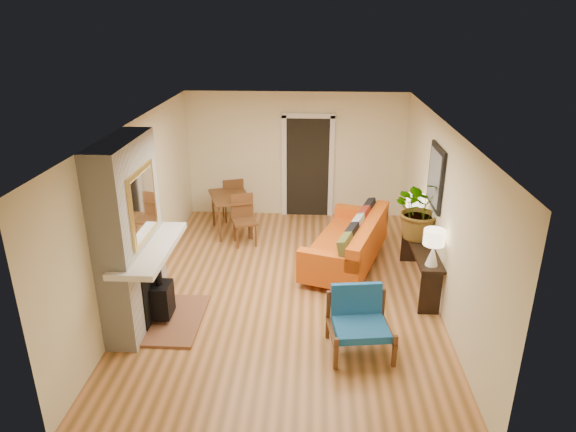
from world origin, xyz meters
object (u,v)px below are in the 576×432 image
(ottoman, at_px, (334,262))
(lamp_far, at_px, (415,206))
(sofa, at_px, (351,243))
(dining_table, at_px, (234,202))
(lamp_near, at_px, (434,243))
(houseplant, at_px, (421,208))
(blue_chair, at_px, (359,317))
(console_table, at_px, (421,252))

(ottoman, xyz_separation_m, lamp_far, (1.33, 0.45, 0.84))
(sofa, relative_size, ottoman, 2.76)
(dining_table, height_order, lamp_near, lamp_near)
(ottoman, bearing_deg, dining_table, 138.37)
(dining_table, xyz_separation_m, houseplant, (3.22, -1.77, 0.61))
(blue_chair, height_order, lamp_far, lamp_far)
(lamp_far, distance_m, houseplant, 0.55)
(lamp_far, bearing_deg, houseplant, -91.09)
(ottoman, relative_size, houseplant, 0.91)
(ottoman, xyz_separation_m, dining_table, (-1.91, 1.69, 0.39))
(console_table, bearing_deg, sofa, 146.72)
(dining_table, bearing_deg, lamp_far, -20.99)
(console_table, relative_size, houseplant, 1.86)
(sofa, relative_size, dining_table, 1.41)
(ottoman, relative_size, console_table, 0.49)
(sofa, height_order, console_table, sofa)
(lamp_near, bearing_deg, houseplant, 90.60)
(blue_chair, bearing_deg, houseplant, 60.77)
(sofa, height_order, lamp_far, lamp_far)
(sofa, bearing_deg, console_table, -33.28)
(sofa, height_order, ottoman, sofa)
(sofa, xyz_separation_m, ottoman, (-0.30, -0.37, -0.18))
(sofa, relative_size, lamp_near, 4.60)
(dining_table, distance_m, console_table, 3.80)
(console_table, distance_m, houseplant, 0.68)
(sofa, height_order, blue_chair, sofa)
(sofa, distance_m, console_table, 1.24)
(blue_chair, height_order, dining_table, dining_table)
(ottoman, height_order, lamp_near, lamp_near)
(dining_table, bearing_deg, sofa, -30.94)
(ottoman, height_order, console_table, console_table)
(sofa, xyz_separation_m, console_table, (1.03, -0.67, 0.18))
(lamp_near, bearing_deg, lamp_far, 90.00)
(sofa, distance_m, lamp_far, 1.23)
(houseplant, bearing_deg, ottoman, 176.82)
(sofa, bearing_deg, lamp_near, -53.70)
(sofa, xyz_separation_m, houseplant, (1.02, -0.44, 0.82))
(sofa, xyz_separation_m, lamp_far, (1.03, 0.08, 0.67))
(console_table, relative_size, lamp_near, 3.43)
(console_table, bearing_deg, lamp_far, 90.00)
(ottoman, distance_m, dining_table, 2.58)
(ottoman, xyz_separation_m, lamp_near, (1.33, -1.03, 0.84))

